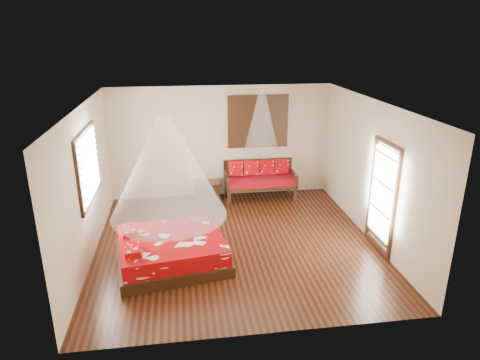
# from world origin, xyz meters

# --- Properties ---
(room) EXTENTS (5.54, 5.54, 2.84)m
(room) POSITION_xyz_m (0.00, 0.00, 1.40)
(room) COLOR black
(room) RESTS_ON ground
(bed) EXTENTS (2.19, 2.04, 0.63)m
(bed) POSITION_xyz_m (-1.28, -0.57, 0.25)
(bed) COLOR black
(bed) RESTS_ON floor
(daybed) EXTENTS (1.77, 0.79, 0.94)m
(daybed) POSITION_xyz_m (0.93, 2.38, 0.52)
(daybed) COLOR black
(daybed) RESTS_ON floor
(storage_chest) EXTENTS (0.67, 0.49, 0.46)m
(storage_chest) POSITION_xyz_m (-0.41, 2.45, 0.23)
(storage_chest) COLOR black
(storage_chest) RESTS_ON floor
(shutter_panel) EXTENTS (1.52, 0.06, 1.32)m
(shutter_panel) POSITION_xyz_m (0.93, 2.72, 1.90)
(shutter_panel) COLOR black
(shutter_panel) RESTS_ON wall_back
(window_left) EXTENTS (0.10, 1.74, 1.34)m
(window_left) POSITION_xyz_m (-2.71, 0.20, 1.70)
(window_left) COLOR black
(window_left) RESTS_ON wall_left
(glazed_door) EXTENTS (0.08, 1.02, 2.16)m
(glazed_door) POSITION_xyz_m (2.72, -0.60, 1.07)
(glazed_door) COLOR black
(glazed_door) RESTS_ON floor
(wine_tray) EXTENTS (0.28, 0.28, 0.22)m
(wine_tray) POSITION_xyz_m (-0.75, 0.11, 0.56)
(wine_tray) COLOR brown
(wine_tray) RESTS_ON bed
(mosquito_net_main) EXTENTS (2.04, 2.04, 1.80)m
(mosquito_net_main) POSITION_xyz_m (-1.26, -0.56, 1.85)
(mosquito_net_main) COLOR white
(mosquito_net_main) RESTS_ON ceiling
(mosquito_net_daybed) EXTENTS (0.85, 0.85, 1.50)m
(mosquito_net_daybed) POSITION_xyz_m (0.93, 2.25, 2.00)
(mosquito_net_daybed) COLOR white
(mosquito_net_daybed) RESTS_ON ceiling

